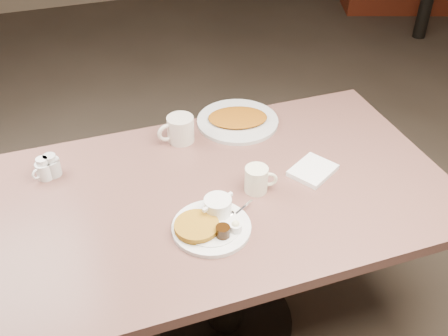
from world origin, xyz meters
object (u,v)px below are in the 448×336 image
object	(u,v)px
coffee_mug_far	(180,129)
hash_plate	(238,120)
coffee_mug_near	(257,179)
main_plate	(211,222)
creamer_right	(51,166)
creamer_left	(44,169)
diner_table	(226,224)

from	to	relation	value
coffee_mug_far	hash_plate	world-z (taller)	coffee_mug_far
coffee_mug_near	hash_plate	size ratio (longest dim) A/B	0.30
main_plate	creamer_right	world-z (taller)	creamer_right
coffee_mug_far	creamer_left	size ratio (longest dim) A/B	1.86
diner_table	creamer_right	xyz separation A→B (m)	(-0.54, 0.27, 0.21)
creamer_right	creamer_left	bearing A→B (deg)	-155.14
creamer_left	hash_plate	xyz separation A→B (m)	(0.74, 0.11, -0.02)
hash_plate	creamer_left	bearing A→B (deg)	-171.68
diner_table	coffee_mug_near	size ratio (longest dim) A/B	12.77
diner_table	coffee_mug_near	bearing A→B (deg)	-24.62
main_plate	coffee_mug_near	size ratio (longest dim) A/B	2.73
creamer_right	main_plate	bearing A→B (deg)	-44.53
diner_table	coffee_mug_far	distance (m)	0.39
coffee_mug_near	creamer_left	world-z (taller)	coffee_mug_near
coffee_mug_far	creamer_left	distance (m)	0.50
creamer_right	hash_plate	xyz separation A→B (m)	(0.72, 0.10, -0.02)
diner_table	creamer_right	bearing A→B (deg)	153.77
coffee_mug_near	coffee_mug_far	size ratio (longest dim) A/B	0.79
coffee_mug_far	hash_plate	bearing A→B (deg)	10.14
creamer_right	hash_plate	world-z (taller)	creamer_right
creamer_left	creamer_right	xyz separation A→B (m)	(0.02, 0.01, -0.00)
coffee_mug_far	hash_plate	distance (m)	0.25
coffee_mug_far	coffee_mug_near	bearing A→B (deg)	-65.63
creamer_right	diner_table	bearing A→B (deg)	-26.23
main_plate	hash_plate	xyz separation A→B (m)	(0.28, 0.53, -0.01)
hash_plate	creamer_right	bearing A→B (deg)	-172.29
main_plate	creamer_right	bearing A→B (deg)	135.47
coffee_mug_near	hash_plate	world-z (taller)	coffee_mug_near
main_plate	coffee_mug_far	bearing A→B (deg)	85.92
coffee_mug_near	diner_table	bearing A→B (deg)	155.38
coffee_mug_near	creamer_left	size ratio (longest dim) A/B	1.47
main_plate	hash_plate	distance (m)	0.60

